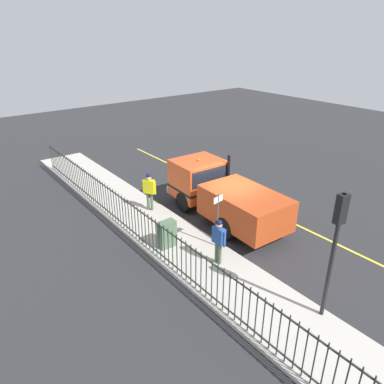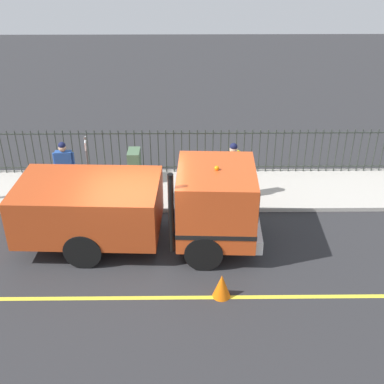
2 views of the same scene
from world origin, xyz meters
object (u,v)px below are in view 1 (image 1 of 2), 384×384
traffic_cone (228,187)px  street_sign (218,214)px  traffic_light_near (337,233)px  worker_standing (149,188)px  pedestrian_distant (219,237)px  utility_cabinet (167,234)px  work_truck (219,191)px

traffic_cone → street_sign: bearing=42.5°
traffic_light_near → traffic_cone: size_ratio=6.57×
worker_standing → street_sign: street_sign is taller
pedestrian_distant → traffic_light_near: 4.29m
worker_standing → traffic_cone: worker_standing is taller
pedestrian_distant → utility_cabinet: (0.84, -2.04, -0.53)m
utility_cabinet → traffic_light_near: bearing=104.9°
traffic_light_near → utility_cabinet: 6.50m
pedestrian_distant → utility_cabinet: size_ratio=1.61×
street_sign → traffic_light_near: bearing=90.2°
worker_standing → street_sign: (-0.43, 4.26, 0.28)m
work_truck → pedestrian_distant: size_ratio=3.62×
traffic_cone → pedestrian_distant: bearing=43.9°
work_truck → traffic_cone: (-2.14, -1.64, -0.96)m
work_truck → utility_cabinet: work_truck is taller
street_sign → pedestrian_distant: bearing=51.0°
worker_standing → traffic_light_near: 9.16m
work_truck → pedestrian_distant: 3.88m
traffic_light_near → pedestrian_distant: bearing=109.4°
worker_standing → traffic_light_near: size_ratio=0.46×
pedestrian_distant → traffic_cone: pedestrian_distant is taller
worker_standing → traffic_cone: 4.56m
work_truck → utility_cabinet: (3.42, 0.86, -0.59)m
utility_cabinet → street_sign: street_sign is taller
work_truck → traffic_cone: bearing=39.9°
street_sign → work_truck: bearing=-132.6°
work_truck → traffic_cone: size_ratio=10.59×
work_truck → traffic_light_near: traffic_light_near is taller
worker_standing → work_truck: bearing=11.2°
street_sign → utility_cabinet: bearing=-36.7°
pedestrian_distant → worker_standing: bearing=174.3°
traffic_light_near → street_sign: (0.02, -4.73, -1.42)m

